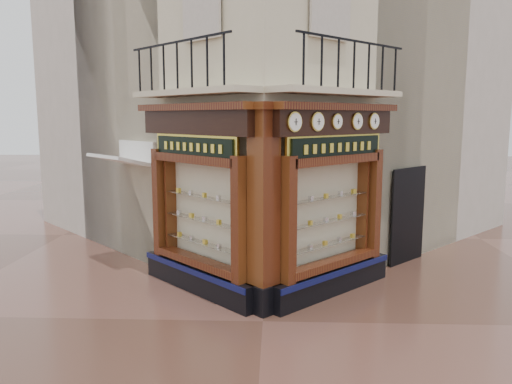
{
  "coord_description": "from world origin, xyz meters",
  "views": [
    {
      "loc": [
        0.22,
        -8.68,
        3.7
      ],
      "look_at": [
        -0.2,
        2.0,
        2.1
      ],
      "focal_mm": 35.0,
      "sensor_mm": 36.0,
      "label": 1
    }
  ],
  "objects_px": {
    "clock_a": "(295,122)",
    "clock_b": "(318,122)",
    "clock_c": "(337,121)",
    "signboard_right": "(337,147)",
    "clock_d": "(357,121)",
    "awning": "(125,265)",
    "signboard_left": "(194,147)",
    "corner_pilaster": "(264,212)",
    "clock_e": "(374,121)"
  },
  "relations": [
    {
      "from": "signboard_left",
      "to": "signboard_right",
      "type": "height_order",
      "value": "signboard_right"
    },
    {
      "from": "clock_b",
      "to": "signboard_left",
      "type": "height_order",
      "value": "clock_b"
    },
    {
      "from": "clock_a",
      "to": "clock_b",
      "type": "distance_m",
      "value": 0.64
    },
    {
      "from": "clock_a",
      "to": "clock_b",
      "type": "height_order",
      "value": "clock_a"
    },
    {
      "from": "clock_a",
      "to": "clock_c",
      "type": "distance_m",
      "value": 1.23
    },
    {
      "from": "corner_pilaster",
      "to": "clock_c",
      "type": "relative_size",
      "value": 12.87
    },
    {
      "from": "clock_c",
      "to": "clock_d",
      "type": "xyz_separation_m",
      "value": [
        0.47,
        0.47,
        0.0
      ]
    },
    {
      "from": "clock_a",
      "to": "clock_e",
      "type": "bearing_deg",
      "value": 0.0
    },
    {
      "from": "clock_d",
      "to": "awning",
      "type": "height_order",
      "value": "clock_d"
    },
    {
      "from": "clock_b",
      "to": "clock_a",
      "type": "bearing_deg",
      "value": 180.0
    },
    {
      "from": "signboard_right",
      "to": "awning",
      "type": "bearing_deg",
      "value": 114.73
    },
    {
      "from": "clock_c",
      "to": "corner_pilaster",
      "type": "bearing_deg",
      "value": 164.97
    },
    {
      "from": "clock_e",
      "to": "signboard_left",
      "type": "distance_m",
      "value": 3.89
    },
    {
      "from": "clock_a",
      "to": "awning",
      "type": "bearing_deg",
      "value": 99.77
    },
    {
      "from": "clock_c",
      "to": "clock_d",
      "type": "height_order",
      "value": "clock_d"
    },
    {
      "from": "corner_pilaster",
      "to": "clock_a",
      "type": "relative_size",
      "value": 10.79
    },
    {
      "from": "corner_pilaster",
      "to": "clock_d",
      "type": "relative_size",
      "value": 11.4
    },
    {
      "from": "corner_pilaster",
      "to": "signboard_left",
      "type": "xyz_separation_m",
      "value": [
        -1.46,
        1.01,
        1.15
      ]
    },
    {
      "from": "clock_b",
      "to": "clock_d",
      "type": "distance_m",
      "value": 1.26
    },
    {
      "from": "clock_e",
      "to": "signboard_right",
      "type": "bearing_deg",
      "value": 174.32
    },
    {
      "from": "clock_c",
      "to": "signboard_left",
      "type": "bearing_deg",
      "value": 131.22
    },
    {
      "from": "awning",
      "to": "signboard_left",
      "type": "distance_m",
      "value": 4.19
    },
    {
      "from": "awning",
      "to": "signboard_left",
      "type": "relative_size",
      "value": 0.84
    },
    {
      "from": "clock_d",
      "to": "clock_e",
      "type": "bearing_deg",
      "value": -0.0
    },
    {
      "from": "clock_c",
      "to": "signboard_right",
      "type": "distance_m",
      "value": 0.56
    },
    {
      "from": "signboard_left",
      "to": "awning",
      "type": "bearing_deg",
      "value": 3.73
    },
    {
      "from": "clock_c",
      "to": "signboard_right",
      "type": "bearing_deg",
      "value": 34.74
    },
    {
      "from": "clock_d",
      "to": "signboard_right",
      "type": "relative_size",
      "value": 0.16
    },
    {
      "from": "clock_b",
      "to": "awning",
      "type": "bearing_deg",
      "value": 106.69
    },
    {
      "from": "clock_d",
      "to": "awning",
      "type": "relative_size",
      "value": 0.21
    },
    {
      "from": "signboard_right",
      "to": "corner_pilaster",
      "type": "bearing_deg",
      "value": 169.75
    },
    {
      "from": "clock_b",
      "to": "clock_c",
      "type": "bearing_deg",
      "value": -0.0
    },
    {
      "from": "clock_b",
      "to": "signboard_right",
      "type": "distance_m",
      "value": 0.92
    },
    {
      "from": "clock_e",
      "to": "clock_d",
      "type": "bearing_deg",
      "value": 180.0
    },
    {
      "from": "clock_b",
      "to": "clock_c",
      "type": "relative_size",
      "value": 1.18
    },
    {
      "from": "clock_e",
      "to": "awning",
      "type": "height_order",
      "value": "clock_e"
    },
    {
      "from": "clock_c",
      "to": "clock_a",
      "type": "bearing_deg",
      "value": 180.0
    },
    {
      "from": "corner_pilaster",
      "to": "signboard_left",
      "type": "bearing_deg",
      "value": 100.25
    },
    {
      "from": "clock_c",
      "to": "clock_d",
      "type": "distance_m",
      "value": 0.66
    },
    {
      "from": "awning",
      "to": "signboard_right",
      "type": "height_order",
      "value": "signboard_right"
    },
    {
      "from": "clock_d",
      "to": "clock_a",
      "type": "bearing_deg",
      "value": -180.0
    },
    {
      "from": "signboard_right",
      "to": "clock_a",
      "type": "bearing_deg",
      "value": -175.45
    },
    {
      "from": "clock_d",
      "to": "signboard_left",
      "type": "height_order",
      "value": "clock_d"
    },
    {
      "from": "awning",
      "to": "signboard_right",
      "type": "relative_size",
      "value": 0.79
    },
    {
      "from": "clock_a",
      "to": "clock_b",
      "type": "relative_size",
      "value": 1.01
    },
    {
      "from": "clock_a",
      "to": "clock_b",
      "type": "bearing_deg",
      "value": -0.0
    },
    {
      "from": "corner_pilaster",
      "to": "signboard_right",
      "type": "distance_m",
      "value": 2.12
    },
    {
      "from": "clock_b",
      "to": "clock_d",
      "type": "xyz_separation_m",
      "value": [
        0.89,
        0.89,
        -0.0
      ]
    },
    {
      "from": "corner_pilaster",
      "to": "clock_c",
      "type": "bearing_deg",
      "value": -15.03
    },
    {
      "from": "clock_c",
      "to": "clock_b",
      "type": "bearing_deg",
      "value": 180.0
    }
  ]
}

